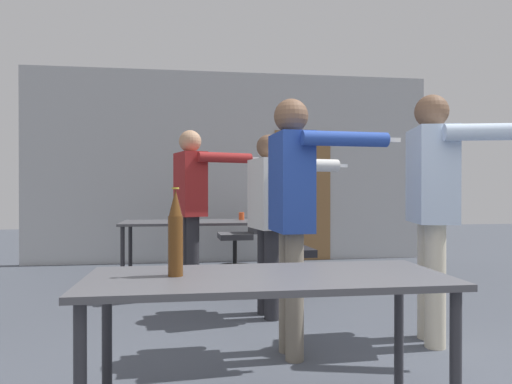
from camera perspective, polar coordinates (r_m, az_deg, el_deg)
back_wall at (r=7.15m, az=-2.67°, el=3.05°), size 6.29×0.12×2.94m
conference_table_near at (r=2.16m, az=1.48°, el=-12.37°), size 1.66×0.66×0.73m
conference_table_far at (r=5.72m, az=-5.37°, el=-4.21°), size 2.22×0.77×0.73m
person_near_casual at (r=4.83m, az=-8.06°, el=-0.47°), size 0.90×0.61×1.74m
person_left_plaid at (r=3.08m, az=4.66°, el=-0.85°), size 0.80×0.58×1.73m
person_right_polo at (r=4.02m, az=1.77°, el=-1.99°), size 0.83×0.65×1.61m
person_far_watching at (r=3.57m, az=21.31°, el=-0.19°), size 0.79×0.82×1.81m
office_chair_mid_tucked at (r=4.99m, az=3.46°, el=-7.79°), size 0.56×0.52×0.91m
office_chair_near_pushed at (r=6.58m, az=-2.00°, el=-5.77°), size 0.56×0.52×0.91m
beer_bottle at (r=2.12m, az=-10.03°, el=-5.22°), size 0.07×0.07×0.41m
drink_cup at (r=5.91m, az=-1.86°, el=-3.02°), size 0.07×0.07×0.10m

